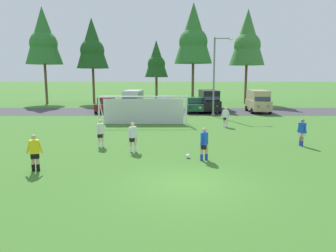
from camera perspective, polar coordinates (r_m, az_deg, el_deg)
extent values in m
plane|color=#3D7028|center=(27.06, 1.28, 0.20)|extent=(400.00, 400.00, 0.00)
cube|color=#3D3D3F|center=(37.39, 0.86, 2.66)|extent=(52.00, 8.40, 0.01)
sphere|color=white|center=(16.23, 3.38, -5.42)|extent=(0.22, 0.22, 0.22)
sphere|color=black|center=(16.23, 3.38, -5.40)|extent=(0.08, 0.08, 0.08)
sphere|color=red|center=(16.23, 3.59, -5.42)|extent=(0.07, 0.07, 0.07)
cylinder|color=white|center=(26.56, 3.08, 2.67)|extent=(0.12, 0.12, 2.44)
cylinder|color=white|center=(27.07, -12.59, 2.59)|extent=(0.12, 0.12, 2.44)
cylinder|color=white|center=(26.45, -4.87, 5.28)|extent=(7.32, 0.19, 0.12)
cylinder|color=white|center=(27.43, 2.96, 3.14)|extent=(0.10, 1.94, 2.46)
cylinder|color=white|center=(27.93, -12.23, 3.05)|extent=(0.10, 1.94, 2.46)
cube|color=silver|center=(27.57, -4.68, 2.64)|extent=(6.95, 0.10, 2.20)
cylinder|color=tan|center=(15.16, -23.41, -6.07)|extent=(0.14, 0.14, 0.80)
cylinder|color=tan|center=(15.10, -22.67, -6.09)|extent=(0.14, 0.14, 0.80)
cylinder|color=black|center=(15.22, -23.35, -6.95)|extent=(0.15, 0.15, 0.32)
cylinder|color=black|center=(15.16, -22.62, -6.96)|extent=(0.15, 0.15, 0.32)
cube|color=black|center=(15.05, -23.12, -4.90)|extent=(0.39, 0.30, 0.28)
cube|color=yellow|center=(14.97, -23.21, -3.49)|extent=(0.43, 0.33, 0.60)
sphere|color=tan|center=(14.89, -23.31, -1.87)|extent=(0.22, 0.22, 0.22)
cylinder|color=yellow|center=(15.05, -24.12, -3.56)|extent=(0.24, 0.15, 0.55)
cylinder|color=yellow|center=(14.90, -22.27, -3.56)|extent=(0.24, 0.15, 0.55)
cylinder|color=beige|center=(19.07, -11.97, -2.52)|extent=(0.14, 0.14, 0.80)
cylinder|color=beige|center=(18.97, -12.58, -2.60)|extent=(0.14, 0.14, 0.80)
cylinder|color=white|center=(19.12, -11.94, -3.22)|extent=(0.15, 0.15, 0.32)
cylinder|color=white|center=(19.02, -12.55, -3.31)|extent=(0.15, 0.15, 0.32)
cube|color=black|center=(18.96, -12.30, -1.61)|extent=(0.33, 0.40, 0.28)
cube|color=silver|center=(18.90, -12.34, -0.48)|extent=(0.36, 0.44, 0.60)
sphere|color=beige|center=(18.83, -12.39, 0.81)|extent=(0.22, 0.22, 0.22)
cylinder|color=silver|center=(19.09, -11.83, -0.43)|extent=(0.17, 0.25, 0.55)
cylinder|color=silver|center=(18.72, -12.86, -0.65)|extent=(0.17, 0.25, 0.55)
cylinder|color=beige|center=(26.26, 10.30, 0.66)|extent=(0.14, 0.14, 0.80)
cylinder|color=beige|center=(26.43, 9.81, 0.73)|extent=(0.14, 0.14, 0.80)
cylinder|color=white|center=(26.30, 10.29, 0.15)|extent=(0.15, 0.15, 0.32)
cylinder|color=white|center=(26.46, 9.80, 0.22)|extent=(0.15, 0.15, 0.32)
cube|color=black|center=(26.30, 10.07, 1.39)|extent=(0.35, 0.23, 0.28)
cube|color=white|center=(26.25, 10.10, 2.21)|extent=(0.39, 0.25, 0.60)
sphere|color=beige|center=(26.21, 10.12, 3.14)|extent=(0.22, 0.22, 0.22)
cylinder|color=white|center=(26.25, 10.65, 2.15)|extent=(0.23, 0.10, 0.55)
cylinder|color=white|center=(26.26, 9.54, 2.18)|extent=(0.23, 0.10, 0.55)
cylinder|color=tan|center=(15.78, 5.85, -4.79)|extent=(0.14, 0.14, 0.80)
cylinder|color=tan|center=(15.89, 6.71, -4.70)|extent=(0.14, 0.14, 0.80)
cylinder|color=#1E38B7|center=(15.83, 5.83, -5.63)|extent=(0.15, 0.15, 0.32)
cylinder|color=#1E38B7|center=(15.95, 6.69, -5.54)|extent=(0.15, 0.15, 0.32)
cube|color=black|center=(15.76, 6.30, -3.61)|extent=(0.36, 0.40, 0.28)
cube|color=blue|center=(15.68, 6.32, -2.26)|extent=(0.40, 0.45, 0.60)
sphere|color=tan|center=(15.60, 6.35, -0.71)|extent=(0.22, 0.22, 0.22)
cylinder|color=blue|center=(15.48, 5.82, -2.48)|extent=(0.19, 0.24, 0.55)
cylinder|color=blue|center=(15.90, 6.81, -2.19)|extent=(0.19, 0.24, 0.55)
cylinder|color=#936B4C|center=(20.43, 22.79, -2.28)|extent=(0.14, 0.14, 0.80)
cylinder|color=#936B4C|center=(20.64, 22.56, -2.15)|extent=(0.14, 0.14, 0.80)
cylinder|color=#1E38B7|center=(20.47, 22.75, -2.93)|extent=(0.15, 0.15, 0.32)
cylinder|color=#1E38B7|center=(20.68, 22.52, -2.80)|extent=(0.15, 0.15, 0.32)
cube|color=silver|center=(20.48, 22.73, -1.33)|extent=(0.36, 0.40, 0.28)
cube|color=blue|center=(20.42, 22.79, -0.28)|extent=(0.40, 0.45, 0.60)
sphere|color=#936B4C|center=(20.36, 22.87, 0.91)|extent=(0.22, 0.22, 0.22)
cylinder|color=blue|center=(20.24, 23.28, -0.45)|extent=(0.19, 0.24, 0.55)
cylinder|color=blue|center=(20.60, 22.31, -0.23)|extent=(0.19, 0.24, 0.55)
cylinder|color=beige|center=(17.58, -6.18, -3.36)|extent=(0.14, 0.14, 0.80)
cylinder|color=beige|center=(17.56, -6.98, -3.38)|extent=(0.14, 0.14, 0.80)
cylinder|color=white|center=(17.63, -6.17, -4.12)|extent=(0.15, 0.15, 0.32)
cylinder|color=white|center=(17.61, -6.97, -4.14)|extent=(0.15, 0.15, 0.32)
cube|color=black|center=(17.50, -6.60, -2.35)|extent=(0.39, 0.40, 0.28)
cube|color=white|center=(17.43, -6.63, -1.12)|extent=(0.44, 0.44, 0.60)
sphere|color=beige|center=(17.36, -6.65, 0.28)|extent=(0.22, 0.22, 0.22)
cylinder|color=white|center=(17.56, -5.91, -1.10)|extent=(0.22, 0.23, 0.55)
cylinder|color=white|center=(17.31, -7.35, -1.27)|extent=(0.22, 0.23, 0.55)
cube|color=maroon|center=(37.03, -11.34, 3.50)|extent=(1.84, 4.22, 0.76)
cube|color=maroon|center=(37.12, -11.33, 4.60)|extent=(1.68, 2.12, 0.64)
cube|color=#28384C|center=(36.18, -11.64, 4.45)|extent=(1.53, 0.33, 0.55)
cube|color=#28384C|center=(36.96, -10.06, 4.62)|extent=(0.06, 1.79, 0.45)
cube|color=white|center=(34.92, -11.22, 3.26)|extent=(0.28, 0.08, 0.20)
cube|color=white|center=(35.13, -12.81, 3.25)|extent=(0.28, 0.08, 0.20)
cube|color=#B21414|center=(38.95, -10.03, 3.88)|extent=(0.28, 0.08, 0.20)
cube|color=#B21414|center=(39.14, -11.46, 3.86)|extent=(0.28, 0.08, 0.20)
cylinder|color=black|center=(35.63, -10.32, 2.71)|extent=(0.25, 0.64, 0.64)
cylinder|color=black|center=(36.00, -13.14, 2.68)|extent=(0.25, 0.64, 0.64)
cylinder|color=black|center=(38.18, -9.61, 3.14)|extent=(0.25, 0.64, 0.64)
cylinder|color=black|center=(38.52, -12.25, 3.11)|extent=(0.25, 0.64, 0.64)
cube|color=#B2B2BC|center=(36.53, -6.57, 3.81)|extent=(2.29, 4.93, 1.10)
cube|color=#B2B2BC|center=(36.64, -6.55, 5.56)|extent=(2.08, 4.22, 1.10)
cube|color=#28384C|center=(34.71, -7.13, 5.32)|extent=(1.69, 0.58, 0.91)
cube|color=#28384C|center=(36.49, -5.13, 5.56)|extent=(0.28, 3.48, 0.77)
cube|color=white|center=(34.12, -6.39, 3.54)|extent=(0.28, 0.10, 0.20)
cube|color=white|center=(34.32, -8.17, 3.53)|extent=(0.28, 0.10, 0.20)
cube|color=#B21414|center=(38.75, -5.17, 4.21)|extent=(0.28, 0.10, 0.20)
cube|color=#B21414|center=(38.94, -6.74, 4.20)|extent=(0.28, 0.10, 0.20)
cylinder|color=black|center=(34.96, -5.41, 2.69)|extent=(0.28, 0.66, 0.64)
cylinder|color=black|center=(35.32, -8.55, 2.70)|extent=(0.28, 0.66, 0.64)
cylinder|color=black|center=(37.88, -4.70, 3.19)|extent=(0.28, 0.66, 0.64)
cylinder|color=black|center=(38.22, -7.61, 3.19)|extent=(0.28, 0.66, 0.64)
cube|color=silver|center=(37.91, -1.03, 3.80)|extent=(1.91, 4.25, 0.76)
cube|color=silver|center=(38.00, -1.03, 4.87)|extent=(1.71, 2.14, 0.64)
cube|color=#28384C|center=(37.03, -1.01, 4.73)|extent=(1.54, 0.36, 0.55)
cube|color=#28384C|center=(38.02, 0.23, 4.88)|extent=(0.09, 1.79, 0.45)
cube|color=white|center=(35.86, -0.19, 3.58)|extent=(0.28, 0.09, 0.20)
cube|color=white|center=(35.85, -1.78, 3.58)|extent=(0.28, 0.09, 0.20)
cube|color=#B21414|center=(39.96, -0.35, 4.14)|extent=(0.28, 0.09, 0.20)
cube|color=#B21414|center=(39.95, -1.78, 4.14)|extent=(0.28, 0.09, 0.20)
cylinder|color=black|center=(36.67, 0.41, 3.03)|extent=(0.26, 0.65, 0.64)
cylinder|color=black|center=(36.65, -2.41, 3.02)|extent=(0.26, 0.65, 0.64)
cylinder|color=black|center=(39.26, 0.27, 3.43)|extent=(0.26, 0.65, 0.64)
cylinder|color=black|center=(39.24, -2.37, 3.42)|extent=(0.26, 0.65, 0.64)
cube|color=#194C2D|center=(36.43, 4.59, 3.56)|extent=(1.97, 4.27, 0.76)
cube|color=#194C2D|center=(36.52, 4.60, 4.68)|extent=(1.74, 2.17, 0.64)
cube|color=#28384C|center=(35.55, 4.66, 4.53)|extent=(1.54, 0.38, 0.55)
cube|color=#28384C|center=(36.56, 5.91, 4.66)|extent=(0.11, 1.79, 0.45)
cube|color=white|center=(34.40, 5.56, 3.31)|extent=(0.28, 0.09, 0.20)
cube|color=white|center=(34.36, 3.91, 3.32)|extent=(0.28, 0.09, 0.20)
cube|color=#B21414|center=(38.50, 5.20, 3.92)|extent=(0.28, 0.09, 0.20)
cube|color=#B21414|center=(38.46, 3.72, 3.93)|extent=(0.28, 0.09, 0.20)
cylinder|color=black|center=(35.23, 6.14, 2.73)|extent=(0.27, 0.65, 0.64)
cylinder|color=black|center=(35.14, 3.21, 2.75)|extent=(0.27, 0.65, 0.64)
cylinder|color=black|center=(37.81, 5.87, 3.16)|extent=(0.27, 0.65, 0.64)
cylinder|color=black|center=(37.73, 3.13, 3.19)|extent=(0.27, 0.65, 0.64)
cube|color=black|center=(36.89, 7.12, 3.85)|extent=(2.19, 4.89, 1.10)
cube|color=black|center=(37.00, 7.10, 5.58)|extent=(2.00, 4.18, 1.10)
cube|color=#28384C|center=(35.07, 7.66, 5.35)|extent=(1.69, 0.54, 0.91)
cube|color=#28384C|center=(37.17, 8.49, 5.56)|extent=(0.21, 3.48, 0.77)
cube|color=white|center=(34.68, 8.68, 3.58)|extent=(0.28, 0.09, 0.20)
cube|color=white|center=(34.48, 6.93, 3.58)|extent=(0.28, 0.09, 0.20)
cube|color=#B21414|center=(39.29, 7.30, 4.24)|extent=(0.28, 0.09, 0.20)
cube|color=#B21414|center=(39.12, 5.74, 4.24)|extent=(0.28, 0.09, 0.20)
cylinder|color=black|center=(35.68, 9.07, 2.75)|extent=(0.27, 0.65, 0.64)
cylinder|color=black|center=(35.32, 5.96, 2.75)|extent=(0.27, 0.65, 0.64)
cylinder|color=black|center=(38.58, 8.16, 3.24)|extent=(0.27, 0.65, 0.64)
cylinder|color=black|center=(38.25, 5.27, 3.24)|extent=(0.27, 0.65, 0.64)
cube|color=tan|center=(37.73, 15.67, 3.70)|extent=(2.14, 4.87, 1.10)
cube|color=tan|center=(37.85, 15.67, 5.39)|extent=(1.96, 4.16, 1.10)
cube|color=#28384C|center=(35.94, 16.41, 5.15)|extent=(1.68, 0.52, 0.91)
cube|color=#28384C|center=(38.07, 17.01, 5.35)|extent=(0.17, 3.48, 0.77)
cube|color=white|center=(35.59, 17.41, 3.40)|extent=(0.28, 0.09, 0.20)
cube|color=white|center=(35.32, 15.72, 3.44)|extent=(0.28, 0.09, 0.20)
cube|color=#B21414|center=(40.14, 15.63, 4.08)|extent=(0.28, 0.09, 0.20)
cube|color=#B21414|center=(39.90, 14.12, 4.11)|extent=(0.28, 0.09, 0.20)
cylinder|color=black|center=(36.60, 17.67, 2.59)|extent=(0.26, 0.65, 0.64)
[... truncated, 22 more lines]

